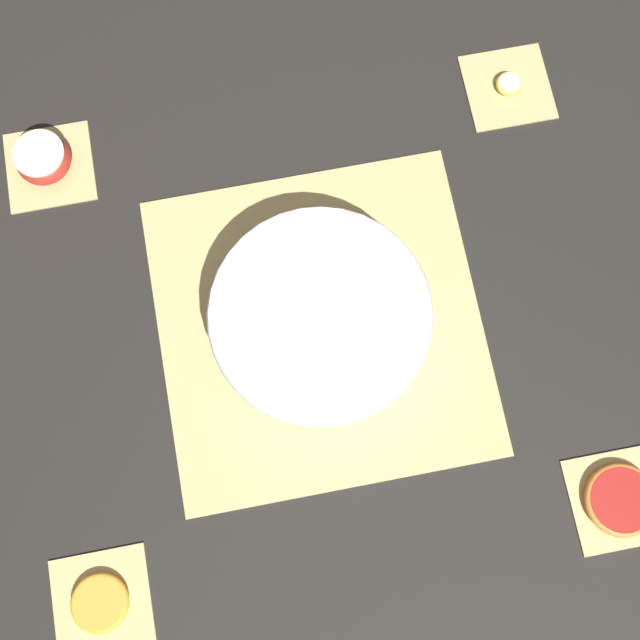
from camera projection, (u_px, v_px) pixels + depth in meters
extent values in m
plane|color=black|center=(320.00, 325.00, 1.00)|extent=(6.00, 6.00, 0.00)
cube|color=#D6B775|center=(320.00, 325.00, 1.00)|extent=(0.43, 0.43, 0.01)
cube|color=#3D2D19|center=(437.00, 303.00, 1.00)|extent=(0.01, 0.42, 0.00)
cube|color=#3D2D19|center=(398.00, 310.00, 1.00)|extent=(0.01, 0.42, 0.00)
cube|color=#3D2D19|center=(359.00, 317.00, 1.00)|extent=(0.01, 0.42, 0.00)
cube|color=#3D2D19|center=(320.00, 325.00, 1.00)|extent=(0.01, 0.42, 0.00)
cube|color=#3D2D19|center=(281.00, 332.00, 0.99)|extent=(0.01, 0.42, 0.00)
cube|color=#3D2D19|center=(241.00, 339.00, 0.99)|extent=(0.01, 0.42, 0.00)
cube|color=#3D2D19|center=(201.00, 347.00, 0.99)|extent=(0.01, 0.42, 0.00)
cube|color=#D6B775|center=(508.00, 87.00, 1.07)|extent=(0.12, 0.12, 0.01)
cube|color=#3D2D19|center=(529.00, 83.00, 1.07)|extent=(0.00, 0.12, 0.00)
cube|color=#3D2D19|center=(508.00, 86.00, 1.07)|extent=(0.00, 0.12, 0.00)
cube|color=#3D2D19|center=(488.00, 90.00, 1.07)|extent=(0.00, 0.12, 0.00)
cube|color=#D6B775|center=(50.00, 167.00, 1.05)|extent=(0.12, 0.12, 0.01)
cube|color=#3D2D19|center=(71.00, 162.00, 1.05)|extent=(0.00, 0.12, 0.00)
cube|color=#3D2D19|center=(49.00, 166.00, 1.05)|extent=(0.00, 0.12, 0.00)
cube|color=#3D2D19|center=(28.00, 170.00, 1.04)|extent=(0.00, 0.12, 0.00)
cube|color=#D6B775|center=(618.00, 500.00, 0.95)|extent=(0.12, 0.12, 0.01)
cube|color=#3D2D19|center=(628.00, 498.00, 0.95)|extent=(0.00, 0.12, 0.00)
cube|color=#3D2D19|center=(609.00, 502.00, 0.95)|extent=(0.00, 0.12, 0.00)
cube|color=#3D2D19|center=(591.00, 505.00, 0.95)|extent=(0.00, 0.12, 0.00)
cube|color=#D6B775|center=(102.00, 602.00, 0.92)|extent=(0.12, 0.12, 0.01)
cube|color=#3D2D19|center=(130.00, 596.00, 0.92)|extent=(0.00, 0.12, 0.00)
cube|color=#3D2D19|center=(111.00, 600.00, 0.92)|extent=(0.00, 0.12, 0.00)
cube|color=#3D2D19|center=(92.00, 604.00, 0.92)|extent=(0.00, 0.12, 0.00)
cube|color=#3D2D19|center=(72.00, 608.00, 0.92)|extent=(0.00, 0.12, 0.00)
cylinder|color=silver|center=(320.00, 319.00, 0.96)|extent=(0.28, 0.28, 0.07)
torus|color=silver|center=(320.00, 314.00, 0.93)|extent=(0.28, 0.28, 0.01)
cylinder|color=#F4EABC|center=(333.00, 333.00, 0.94)|extent=(0.03, 0.03, 0.01)
cylinder|color=#F4EABC|center=(318.00, 246.00, 1.00)|extent=(0.03, 0.03, 0.01)
cylinder|color=#F4EABC|center=(266.00, 389.00, 0.92)|extent=(0.03, 0.03, 0.01)
cylinder|color=#F4EABC|center=(296.00, 324.00, 0.97)|extent=(0.03, 0.03, 0.01)
cylinder|color=#F4EABC|center=(240.00, 317.00, 0.95)|extent=(0.03, 0.03, 0.01)
cylinder|color=#F4EABC|center=(331.00, 349.00, 0.97)|extent=(0.03, 0.03, 0.01)
cylinder|color=#F4EABC|center=(386.00, 334.00, 0.93)|extent=(0.02, 0.02, 0.01)
cylinder|color=#F4EABC|center=(270.00, 268.00, 0.97)|extent=(0.03, 0.03, 0.01)
cube|color=beige|center=(343.00, 262.00, 0.97)|extent=(0.03, 0.03, 0.03)
cube|color=beige|center=(359.00, 256.00, 1.00)|extent=(0.02, 0.02, 0.02)
cube|color=beige|center=(347.00, 333.00, 0.96)|extent=(0.02, 0.02, 0.02)
cube|color=beige|center=(296.00, 393.00, 0.94)|extent=(0.02, 0.02, 0.02)
cube|color=beige|center=(312.00, 372.00, 0.93)|extent=(0.02, 0.02, 0.02)
cube|color=beige|center=(392.00, 361.00, 0.96)|extent=(0.03, 0.03, 0.03)
cube|color=beige|center=(399.00, 338.00, 0.95)|extent=(0.02, 0.02, 0.02)
cube|color=beige|center=(242.00, 294.00, 0.96)|extent=(0.03, 0.03, 0.03)
cube|color=beige|center=(330.00, 393.00, 0.94)|extent=(0.03, 0.03, 0.03)
cube|color=beige|center=(284.00, 292.00, 0.98)|extent=(0.02, 0.02, 0.02)
ellipsoid|color=#F9A338|center=(290.00, 268.00, 1.00)|extent=(0.02, 0.01, 0.01)
ellipsoid|color=#F9A338|center=(282.00, 376.00, 0.92)|extent=(0.02, 0.01, 0.01)
ellipsoid|color=#F9A338|center=(302.00, 281.00, 0.96)|extent=(0.03, 0.02, 0.01)
ellipsoid|color=#F9A338|center=(334.00, 312.00, 0.94)|extent=(0.03, 0.02, 0.01)
ellipsoid|color=#B72D23|center=(43.00, 159.00, 1.02)|extent=(0.08, 0.08, 0.04)
cylinder|color=beige|center=(38.00, 153.00, 1.00)|extent=(0.07, 0.07, 0.00)
cylinder|color=#F9A338|center=(100.00, 603.00, 0.92)|extent=(0.06, 0.06, 0.01)
torus|color=#F4A82D|center=(100.00, 603.00, 0.92)|extent=(0.07, 0.07, 0.01)
cylinder|color=#F4EABC|center=(509.00, 84.00, 1.07)|extent=(0.03, 0.03, 0.01)
torus|color=yellow|center=(509.00, 84.00, 1.07)|extent=(0.04, 0.04, 0.01)
cylinder|color=#B2231E|center=(621.00, 500.00, 0.94)|extent=(0.08, 0.08, 0.01)
torus|color=orange|center=(621.00, 500.00, 0.94)|extent=(0.09, 0.09, 0.01)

